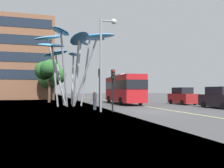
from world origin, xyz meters
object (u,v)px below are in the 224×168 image
at_px(traffic_light_kerb_near, 113,81).
at_px(street_lamp, 104,52).
at_px(traffic_light_kerb_far, 100,80).
at_px(pedestrian, 95,100).
at_px(car_parked_mid, 182,96).
at_px(leaf_sculpture, 71,47).
at_px(car_parked_near, 220,98).
at_px(red_bus, 124,88).

xyz_separation_m(traffic_light_kerb_near, street_lamp, (-0.58, 0.50, 2.40)).
height_order(traffic_light_kerb_far, street_lamp, street_lamp).
height_order(traffic_light_kerb_near, pedestrian, traffic_light_kerb_near).
xyz_separation_m(traffic_light_kerb_near, pedestrian, (-0.92, 2.70, -1.62)).
bearing_deg(traffic_light_kerb_far, car_parked_mid, 13.30).
distance_m(leaf_sculpture, street_lamp, 8.39).
xyz_separation_m(traffic_light_kerb_far, pedestrian, (-1.02, -2.39, -1.97)).
height_order(car_parked_near, pedestrian, car_parked_near).
distance_m(traffic_light_kerb_far, car_parked_mid, 11.70).
bearing_deg(street_lamp, traffic_light_kerb_near, -40.57).
relative_size(red_bus, leaf_sculpture, 1.07).
xyz_separation_m(leaf_sculpture, street_lamp, (1.82, -8.01, -1.71)).
distance_m(traffic_light_kerb_near, car_parked_near, 11.38).
relative_size(car_parked_mid, street_lamp, 0.55).
bearing_deg(car_parked_near, red_bus, 123.80).
distance_m(traffic_light_kerb_near, pedestrian, 3.27).
distance_m(traffic_light_kerb_near, street_lamp, 2.52).
height_order(red_bus, car_parked_mid, red_bus).
distance_m(red_bus, pedestrian, 9.95).
xyz_separation_m(red_bus, car_parked_mid, (6.70, -3.11, -1.10)).
distance_m(leaf_sculpture, traffic_light_kerb_near, 9.75).
bearing_deg(traffic_light_kerb_far, street_lamp, -98.56).
bearing_deg(car_parked_mid, traffic_light_kerb_far, -166.70).
relative_size(leaf_sculpture, traffic_light_kerb_near, 2.80).
height_order(red_bus, leaf_sculpture, leaf_sculpture).
bearing_deg(car_parked_near, street_lamp, -177.47).
height_order(leaf_sculpture, pedestrian, leaf_sculpture).
relative_size(traffic_light_kerb_far, car_parked_near, 0.88).
height_order(red_bus, traffic_light_kerb_far, traffic_light_kerb_far).
relative_size(street_lamp, pedestrian, 4.46).
bearing_deg(pedestrian, red_bus, 55.68).
height_order(red_bus, car_parked_near, red_bus).
xyz_separation_m(leaf_sculpture, car_parked_mid, (13.75, -0.76, -5.61)).
bearing_deg(traffic_light_kerb_near, traffic_light_kerb_far, 88.80).
bearing_deg(red_bus, car_parked_near, -56.20).
bearing_deg(red_bus, traffic_light_kerb_near, -113.20).
height_order(traffic_light_kerb_near, car_parked_near, traffic_light_kerb_near).
xyz_separation_m(leaf_sculpture, traffic_light_kerb_far, (2.51, -3.42, -3.75)).
distance_m(leaf_sculpture, car_parked_near, 16.53).
xyz_separation_m(red_bus, pedestrian, (-5.57, -8.16, -1.22)).
bearing_deg(car_parked_near, traffic_light_kerb_near, -174.80).
bearing_deg(leaf_sculpture, red_bus, 18.42).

